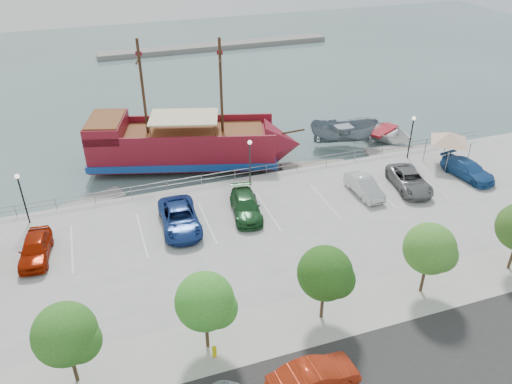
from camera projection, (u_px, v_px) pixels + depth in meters
name	position (u px, v px, depth m)	size (l,w,h in m)	color
ground	(276.00, 235.00, 38.88)	(160.00, 160.00, 0.00)	#475C59
sidewalk	(336.00, 313.00, 30.24)	(100.00, 4.00, 0.05)	#A5A496
seawall_railing	(245.00, 173.00, 44.44)	(50.00, 0.06, 1.00)	slate
far_shore	(216.00, 46.00, 86.17)	(40.00, 3.00, 0.80)	gray
pirate_ship	(199.00, 145.00, 47.90)	(20.80, 10.87, 12.88)	maroon
patrol_boat	(343.00, 134.00, 52.08)	(2.63, 6.99, 2.70)	slate
speedboat	(382.00, 133.00, 53.82)	(5.02, 7.03, 1.46)	white
dock_west	(86.00, 205.00, 42.40)	(6.60, 1.88, 0.38)	gray
dock_mid	(314.00, 167.00, 48.35)	(6.34, 1.81, 0.36)	gray
dock_east	(400.00, 152.00, 51.06)	(7.10, 2.03, 0.41)	gray
canopy_tent	(451.00, 132.00, 45.55)	(5.06, 5.06, 3.68)	slate
street_sedan	(314.00, 377.00, 25.26)	(1.66, 4.77, 1.57)	#AF2810
fire_hydrant	(214.00, 351.00, 27.20)	(0.27, 0.27, 0.77)	#D6C309
lamp_post_left	(21.00, 190.00, 37.11)	(0.36, 0.36, 4.28)	black
lamp_post_mid	(250.00, 155.00, 42.15)	(0.36, 0.36, 4.28)	black
lamp_post_right	(412.00, 130.00, 46.63)	(0.36, 0.36, 4.28)	black
tree_b	(69.00, 336.00, 24.34)	(3.30, 3.20, 5.00)	#473321
tree_c	(208.00, 303.00, 26.30)	(3.30, 3.20, 5.00)	#473321
tree_d	(328.00, 275.00, 28.26)	(3.30, 3.20, 5.00)	#473321
tree_e	(432.00, 250.00, 30.22)	(3.30, 3.20, 5.00)	#473321
parked_car_a	(35.00, 248.00, 34.48)	(1.89, 4.70, 1.60)	#921802
parked_car_c	(180.00, 218.00, 37.66)	(2.76, 5.98, 1.66)	navy
parked_car_d	(246.00, 206.00, 39.26)	(2.12, 5.20, 1.51)	#1A4821
parked_car_f	(364.00, 186.00, 41.96)	(1.56, 4.47, 1.47)	silver
parked_car_g	(409.00, 180.00, 42.81)	(2.54, 5.51, 1.53)	slate
parked_car_h	(468.00, 169.00, 44.53)	(2.12, 5.21, 1.51)	#204F8F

